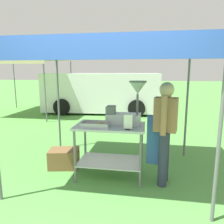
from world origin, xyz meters
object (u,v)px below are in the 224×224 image
at_px(donut_tray, 96,125).
at_px(menu_sign, 128,123).
at_px(donut_cart, 110,139).
at_px(donut_fryer, 127,109).
at_px(supply_crate, 64,158).
at_px(neighbour_tent, 25,60).
at_px(vendor, 165,128).
at_px(stall_canopy, 111,50).
at_px(van_white, 102,92).

distance_m(donut_tray, menu_sign, 0.54).
xyz_separation_m(donut_cart, donut_fryer, (0.27, 0.08, 0.51)).
bearing_deg(menu_sign, supply_crate, 159.00).
bearing_deg(neighbour_tent, menu_sign, -47.85).
relative_size(vendor, neighbour_tent, 0.52).
bearing_deg(supply_crate, donut_cart, -14.06).
xyz_separation_m(donut_tray, menu_sign, (0.52, -0.11, 0.07)).
bearing_deg(stall_canopy, donut_fryer, -3.21).
height_order(donut_tray, vendor, vendor).
height_order(donut_cart, neighbour_tent, neighbour_tent).
height_order(donut_tray, menu_sign, menu_sign).
bearing_deg(stall_canopy, donut_tray, -132.62).
bearing_deg(stall_canopy, neighbour_tent, 132.10).
distance_m(stall_canopy, supply_crate, 2.13).
xyz_separation_m(donut_tray, vendor, (1.08, 0.07, -0.02)).
bearing_deg(vendor, donut_tray, -176.48).
relative_size(stall_canopy, menu_sign, 13.06).
distance_m(menu_sign, neighbour_tent, 7.09).
distance_m(stall_canopy, donut_fryer, 0.96).
bearing_deg(vendor, donut_fryer, 166.30).
bearing_deg(donut_tray, donut_cart, 31.75).
relative_size(van_white, neighbour_tent, 1.61).
bearing_deg(vendor, neighbour_tent, 136.35).
relative_size(menu_sign, vendor, 0.14).
bearing_deg(menu_sign, donut_fryer, 98.47).
distance_m(vendor, supply_crate, 1.95).
xyz_separation_m(donut_tray, donut_fryer, (0.48, 0.21, 0.24)).
distance_m(donut_fryer, vendor, 0.67).
bearing_deg(supply_crate, van_white, 94.70).
bearing_deg(vendor, van_white, 110.56).
relative_size(vendor, supply_crate, 2.69).
distance_m(donut_tray, supply_crate, 1.09).
xyz_separation_m(stall_canopy, donut_tray, (-0.21, -0.23, -1.17)).
relative_size(donut_cart, donut_fryer, 1.58).
distance_m(stall_canopy, donut_tray, 1.21).
xyz_separation_m(menu_sign, supply_crate, (-1.23, 0.47, -0.83)).
bearing_deg(vendor, donut_cart, 175.82).
distance_m(stall_canopy, donut_cart, 1.44).
distance_m(donut_cart, vendor, 0.90).
distance_m(van_white, neighbour_tent, 3.43).
bearing_deg(van_white, donut_fryer, -74.27).
bearing_deg(donut_tray, vendor, 3.52).
bearing_deg(donut_fryer, menu_sign, -81.53).
bearing_deg(donut_tray, menu_sign, -12.17).
height_order(stall_canopy, vendor, stall_canopy).
bearing_deg(supply_crate, donut_tray, -27.01).
height_order(donut_fryer, vendor, donut_fryer).
height_order(donut_fryer, van_white, van_white).
height_order(stall_canopy, van_white, stall_canopy).
bearing_deg(donut_fryer, donut_cart, -162.72).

